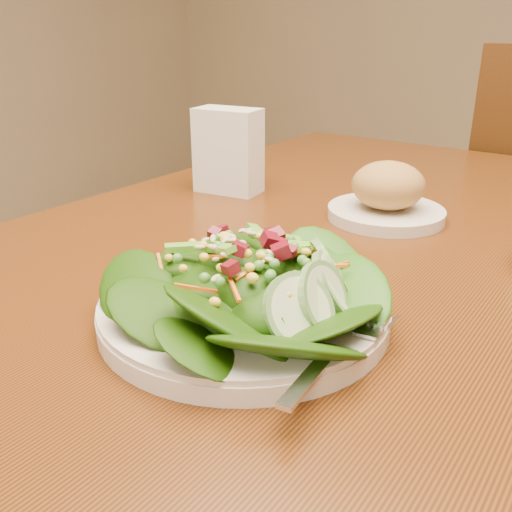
{
  "coord_description": "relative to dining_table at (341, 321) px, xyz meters",
  "views": [
    {
      "loc": [
        0.3,
        -0.61,
        1.02
      ],
      "look_at": [
        0.0,
        -0.2,
        0.81
      ],
      "focal_mm": 40.0,
      "sensor_mm": 36.0,
      "label": 1
    }
  ],
  "objects": [
    {
      "name": "bread_plate",
      "position": [
        -0.01,
        0.15,
        0.14
      ],
      "size": [
        0.17,
        0.17,
        0.09
      ],
      "color": "silver",
      "rests_on": "dining_table"
    },
    {
      "name": "dining_table",
      "position": [
        0.0,
        0.0,
        0.0
      ],
      "size": [
        0.9,
        1.4,
        0.75
      ],
      "color": "#612B0D",
      "rests_on": "ground_plane"
    },
    {
      "name": "napkin_holder",
      "position": [
        -0.29,
        0.13,
        0.17
      ],
      "size": [
        0.11,
        0.07,
        0.14
      ],
      "rotation": [
        0.0,
        0.0,
        0.14
      ],
      "color": "white",
      "rests_on": "dining_table"
    },
    {
      "name": "salad_plate",
      "position": [
        0.01,
        -0.22,
        0.13
      ],
      "size": [
        0.28,
        0.28,
        0.08
      ],
      "rotation": [
        0.0,
        0.0,
        0.11
      ],
      "color": "silver",
      "rests_on": "dining_table"
    }
  ]
}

